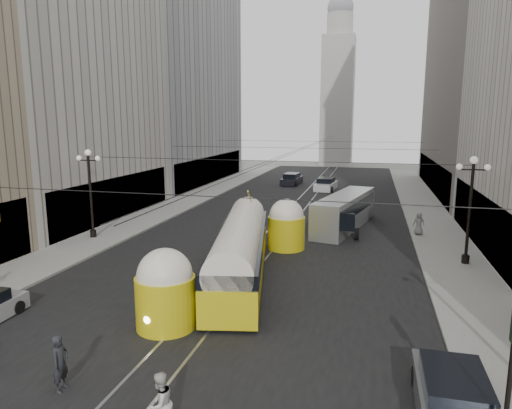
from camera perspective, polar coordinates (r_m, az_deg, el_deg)
The scene contains 20 objects.
road at distance 44.31m, azimuth 5.03°, elevation -0.68°, with size 20.00×85.00×0.02m, color black.
sidewalk_left at distance 50.85m, azimuth -7.78°, elevation 0.80°, with size 4.00×72.00×0.15m, color gray.
sidewalk_right at distance 47.46m, azimuth 20.18°, elevation -0.45°, with size 4.00×72.00×0.15m, color gray.
rail_left at distance 44.44m, azimuth 4.07°, elevation -0.63°, with size 0.12×85.00×0.04m, color gray.
rail_right at distance 44.20m, azimuth 5.98°, elevation -0.72°, with size 0.12×85.00×0.04m, color gray.
building_left_mid at distance 44.58m, azimuth -24.99°, elevation 20.89°, with size 12.60×20.60×34.60m.
building_left_far at distance 64.59m, azimuth -10.80°, elevation 15.42°, with size 12.60×28.60×28.60m.
building_right_far at distance 60.37m, azimuth 27.93°, elevation 16.70°, with size 12.60×32.60×32.60m.
distant_tower at distance 90.92m, azimuth 10.21°, elevation 14.37°, with size 6.00×6.00×31.36m.
lamppost_left_mid at distance 34.82m, azimuth -20.01°, elevation 1.92°, with size 1.86×0.44×6.37m.
lamppost_right_mid at distance 29.38m, azimuth 25.20°, elevation 0.07°, with size 1.86×0.44×6.37m.
catenary at distance 42.55m, azimuth 5.09°, elevation 6.85°, with size 25.00×72.00×0.23m.
streetcar at distance 24.82m, azimuth -2.00°, elevation -5.57°, with size 5.17×15.50×3.45m.
city_bus at distance 37.13m, azimuth 11.05°, elevation -0.69°, with size 4.48×10.98×2.70m.
sedan_grey at distance 15.26m, azimuth 23.45°, elevation -21.50°, with size 1.97×4.74×1.50m.
sedan_white_far at distance 57.09m, azimuth 8.74°, elevation 2.47°, with size 2.58×5.13×1.56m.
sedan_dark_far at distance 61.73m, azimuth 4.48°, elevation 3.15°, with size 2.39×5.02×1.54m.
pedestrian_crossing_a at distance 16.58m, azimuth -23.24°, elevation -17.78°, with size 0.68×0.45×1.87m, color black.
pedestrian_crossing_b at distance 13.91m, azimuth -11.90°, elevation -23.17°, with size 0.87×0.68×1.79m, color beige.
pedestrian_sidewalk_right at distance 36.02m, azimuth 19.69°, elevation -2.24°, with size 0.83×0.51×1.70m, color gray.
Camera 1 is at (6.94, -10.42, 8.55)m, focal length 32.00 mm.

